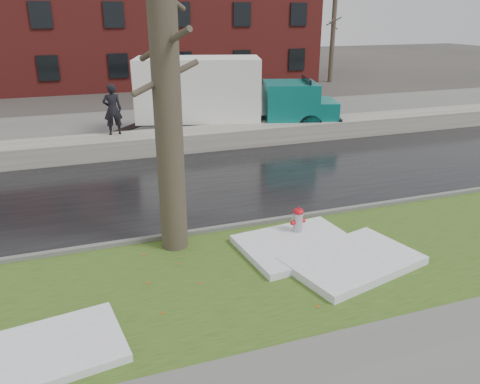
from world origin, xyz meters
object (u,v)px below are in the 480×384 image
object	(u,v)px
box_truck	(223,95)
fire_hydrant	(298,221)
tree	(166,82)
worker	(113,109)

from	to	relation	value
box_truck	fire_hydrant	bearing A→B (deg)	-81.57
fire_hydrant	tree	distance (m)	4.49
fire_hydrant	worker	bearing A→B (deg)	103.02
fire_hydrant	worker	world-z (taller)	worker
tree	box_truck	xyz separation A→B (m)	(4.31, 9.96, -2.05)
box_truck	worker	xyz separation A→B (m)	(-4.85, -1.43, -0.07)
fire_hydrant	worker	xyz separation A→B (m)	(-3.45, 9.08, 1.25)
tree	fire_hydrant	bearing A→B (deg)	-10.70
tree	worker	size ratio (longest dim) A/B	3.90
tree	box_truck	world-z (taller)	tree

